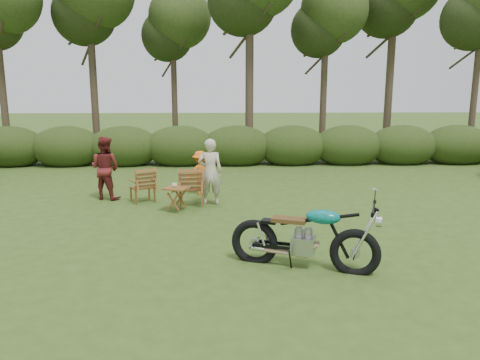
{
  "coord_description": "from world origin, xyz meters",
  "views": [
    {
      "loc": [
        -0.45,
        -7.59,
        2.81
      ],
      "look_at": [
        -0.13,
        1.74,
        0.9
      ],
      "focal_mm": 35.0,
      "sensor_mm": 36.0,
      "label": 1
    }
  ],
  "objects_px": {
    "adult_a": "(211,204)",
    "motorcycle": "(303,267)",
    "side_table": "(177,200)",
    "adult_b": "(107,199)",
    "lawn_chair_right": "(192,205)",
    "cup": "(175,185)",
    "lawn_chair_left": "(143,201)",
    "child": "(201,194)"
  },
  "relations": [
    {
      "from": "lawn_chair_right",
      "to": "adult_b",
      "type": "height_order",
      "value": "adult_b"
    },
    {
      "from": "motorcycle",
      "to": "adult_a",
      "type": "distance_m",
      "value": 4.27
    },
    {
      "from": "motorcycle",
      "to": "adult_b",
      "type": "bearing_deg",
      "value": 152.11
    },
    {
      "from": "motorcycle",
      "to": "lawn_chair_right",
      "type": "bearing_deg",
      "value": 136.93
    },
    {
      "from": "adult_a",
      "to": "child",
      "type": "bearing_deg",
      "value": -74.62
    },
    {
      "from": "lawn_chair_left",
      "to": "side_table",
      "type": "height_order",
      "value": "side_table"
    },
    {
      "from": "lawn_chair_left",
      "to": "adult_a",
      "type": "height_order",
      "value": "adult_a"
    },
    {
      "from": "motorcycle",
      "to": "adult_a",
      "type": "height_order",
      "value": "adult_a"
    },
    {
      "from": "side_table",
      "to": "adult_b",
      "type": "xyz_separation_m",
      "value": [
        -1.88,
        1.26,
        -0.28
      ]
    },
    {
      "from": "lawn_chair_left",
      "to": "adult_b",
      "type": "xyz_separation_m",
      "value": [
        -0.96,
        0.32,
        0.0
      ]
    },
    {
      "from": "lawn_chair_left",
      "to": "side_table",
      "type": "xyz_separation_m",
      "value": [
        0.92,
        -0.95,
        0.28
      ]
    },
    {
      "from": "side_table",
      "to": "adult_b",
      "type": "height_order",
      "value": "adult_b"
    },
    {
      "from": "side_table",
      "to": "cup",
      "type": "xyz_separation_m",
      "value": [
        -0.04,
        0.04,
        0.32
      ]
    },
    {
      "from": "adult_a",
      "to": "lawn_chair_right",
      "type": "bearing_deg",
      "value": 4.43
    },
    {
      "from": "adult_a",
      "to": "side_table",
      "type": "bearing_deg",
      "value": 40.14
    },
    {
      "from": "child",
      "to": "cup",
      "type": "bearing_deg",
      "value": 47.47
    },
    {
      "from": "adult_a",
      "to": "motorcycle",
      "type": "bearing_deg",
      "value": 111.47
    },
    {
      "from": "lawn_chair_right",
      "to": "cup",
      "type": "height_order",
      "value": "cup"
    },
    {
      "from": "adult_a",
      "to": "cup",
      "type": "bearing_deg",
      "value": 36.54
    },
    {
      "from": "adult_b",
      "to": "child",
      "type": "bearing_deg",
      "value": -149.71
    },
    {
      "from": "motorcycle",
      "to": "side_table",
      "type": "height_order",
      "value": "motorcycle"
    },
    {
      "from": "lawn_chair_right",
      "to": "adult_a",
      "type": "xyz_separation_m",
      "value": [
        0.45,
        0.03,
        0.0
      ]
    },
    {
      "from": "lawn_chair_right",
      "to": "lawn_chair_left",
      "type": "distance_m",
      "value": 1.27
    },
    {
      "from": "lawn_chair_left",
      "to": "adult_b",
      "type": "relative_size",
      "value": 0.55
    },
    {
      "from": "lawn_chair_right",
      "to": "adult_b",
      "type": "distance_m",
      "value": 2.27
    },
    {
      "from": "lawn_chair_right",
      "to": "adult_b",
      "type": "relative_size",
      "value": 0.59
    },
    {
      "from": "lawn_chair_left",
      "to": "cup",
      "type": "height_order",
      "value": "cup"
    },
    {
      "from": "motorcycle",
      "to": "side_table",
      "type": "xyz_separation_m",
      "value": [
        -2.3,
        3.35,
        0.28
      ]
    },
    {
      "from": "cup",
      "to": "adult_a",
      "type": "distance_m",
      "value": 1.14
    },
    {
      "from": "lawn_chair_left",
      "to": "cup",
      "type": "bearing_deg",
      "value": 106.0
    },
    {
      "from": "side_table",
      "to": "child",
      "type": "distance_m",
      "value": 1.76
    },
    {
      "from": "cup",
      "to": "lawn_chair_left",
      "type": "bearing_deg",
      "value": 134.19
    },
    {
      "from": "side_table",
      "to": "adult_a",
      "type": "relative_size",
      "value": 0.35
    },
    {
      "from": "adult_b",
      "to": "child",
      "type": "relative_size",
      "value": 1.37
    },
    {
      "from": "lawn_chair_left",
      "to": "child",
      "type": "distance_m",
      "value": 1.56
    },
    {
      "from": "motorcycle",
      "to": "cup",
      "type": "height_order",
      "value": "cup"
    },
    {
      "from": "cup",
      "to": "child",
      "type": "relative_size",
      "value": 0.1
    },
    {
      "from": "motorcycle",
      "to": "cup",
      "type": "relative_size",
      "value": 19.79
    },
    {
      "from": "adult_b",
      "to": "child",
      "type": "xyz_separation_m",
      "value": [
        2.33,
        0.42,
        0.0
      ]
    },
    {
      "from": "lawn_chair_right",
      "to": "cup",
      "type": "bearing_deg",
      "value": 56.07
    },
    {
      "from": "cup",
      "to": "adult_b",
      "type": "distance_m",
      "value": 2.28
    },
    {
      "from": "lawn_chair_right",
      "to": "side_table",
      "type": "relative_size",
      "value": 1.67
    }
  ]
}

